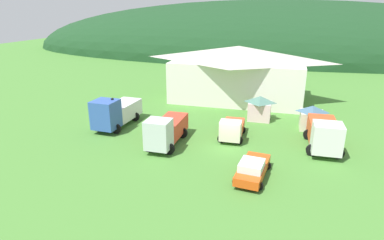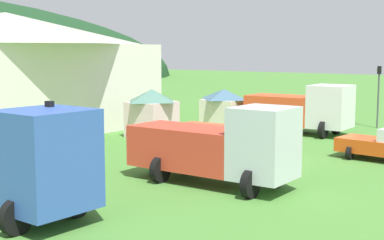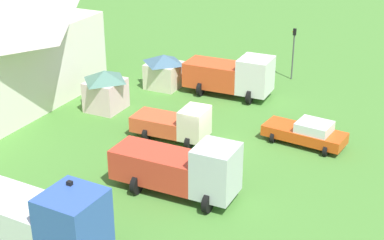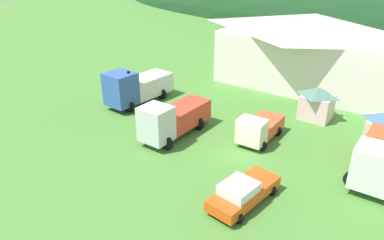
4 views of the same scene
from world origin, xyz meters
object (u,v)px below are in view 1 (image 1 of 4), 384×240
(traffic_light_west, at_px, (113,111))
(light_truck_cream, at_px, (232,128))
(play_shed_pink, at_px, (260,108))
(service_pickup_orange, at_px, (253,169))
(play_shed_cream, at_px, (312,117))
(box_truck_blue, at_px, (115,112))
(traffic_cone_near_pickup, at_px, (187,133))
(depot_building, at_px, (238,72))
(heavy_rig_white, at_px, (324,133))
(tow_truck_silver, at_px, (166,130))

(traffic_light_west, bearing_deg, light_truck_cream, 6.21)
(play_shed_pink, bearing_deg, traffic_light_west, -151.09)
(play_shed_pink, relative_size, service_pickup_orange, 0.55)
(play_shed_cream, relative_size, box_truck_blue, 0.37)
(play_shed_cream, height_order, traffic_cone_near_pickup, play_shed_cream)
(depot_building, height_order, box_truck_blue, depot_building)
(heavy_rig_white, bearing_deg, traffic_cone_near_pickup, -93.30)
(box_truck_blue, distance_m, heavy_rig_white, 22.48)
(heavy_rig_white, xyz_separation_m, service_pickup_orange, (-6.03, -7.58, -0.85))
(light_truck_cream, distance_m, heavy_rig_white, 9.00)
(box_truck_blue, bearing_deg, light_truck_cream, 93.12)
(play_shed_cream, distance_m, light_truck_cream, 9.82)
(play_shed_cream, height_order, tow_truck_silver, tow_truck_silver)
(box_truck_blue, relative_size, traffic_cone_near_pickup, 15.47)
(play_shed_pink, relative_size, traffic_light_west, 0.78)
(traffic_cone_near_pickup, bearing_deg, depot_building, 78.23)
(depot_building, height_order, service_pickup_orange, depot_building)
(play_shed_pink, height_order, traffic_cone_near_pickup, play_shed_pink)
(light_truck_cream, distance_m, traffic_cone_near_pickup, 5.17)
(heavy_rig_white, relative_size, traffic_cone_near_pickup, 14.16)
(heavy_rig_white, bearing_deg, box_truck_blue, -91.71)
(tow_truck_silver, relative_size, light_truck_cream, 1.39)
(service_pickup_orange, distance_m, traffic_cone_near_pickup, 11.41)
(traffic_light_west, bearing_deg, box_truck_blue, 112.05)
(traffic_light_west, bearing_deg, play_shed_cream, 17.76)
(depot_building, distance_m, traffic_light_west, 20.70)
(traffic_cone_near_pickup, bearing_deg, heavy_rig_white, -2.16)
(depot_building, bearing_deg, service_pickup_orange, -78.79)
(play_shed_cream, relative_size, heavy_rig_white, 0.41)
(box_truck_blue, distance_m, traffic_light_west, 1.56)
(depot_building, bearing_deg, traffic_cone_near_pickup, -101.77)
(depot_building, height_order, traffic_cone_near_pickup, depot_building)
(play_shed_pink, distance_m, heavy_rig_white, 9.90)
(light_truck_cream, height_order, service_pickup_orange, light_truck_cream)
(light_truck_cream, bearing_deg, service_pickup_orange, 18.94)
(play_shed_cream, distance_m, play_shed_pink, 6.16)
(play_shed_cream, relative_size, service_pickup_orange, 0.51)
(service_pickup_orange, height_order, traffic_cone_near_pickup, service_pickup_orange)
(light_truck_cream, bearing_deg, play_shed_cream, 121.60)
(depot_building, bearing_deg, tow_truck_silver, -102.50)
(tow_truck_silver, distance_m, traffic_cone_near_pickup, 4.20)
(service_pickup_orange, bearing_deg, play_shed_cream, 164.83)
(play_shed_cream, bearing_deg, depot_building, 133.41)
(tow_truck_silver, xyz_separation_m, service_pickup_orange, (9.02, -4.38, -0.80))
(tow_truck_silver, bearing_deg, box_truck_blue, -114.78)
(tow_truck_silver, relative_size, heavy_rig_white, 1.04)
(depot_building, bearing_deg, play_shed_pink, -65.60)
(tow_truck_silver, bearing_deg, heavy_rig_white, 101.97)
(depot_building, distance_m, heavy_rig_white, 19.60)
(service_pickup_orange, bearing_deg, light_truck_cream, -152.95)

